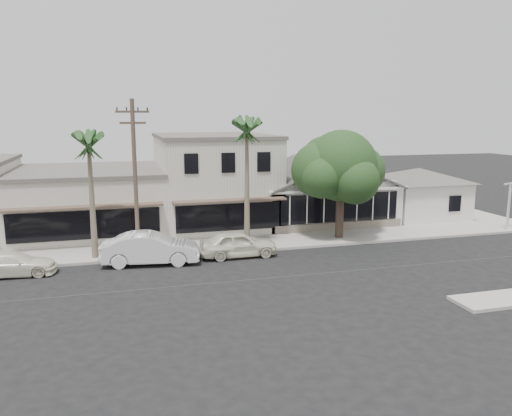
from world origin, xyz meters
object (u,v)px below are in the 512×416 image
object	(u,v)px
utility_pole	(135,176)
car_3	(13,264)
car_0	(238,244)
shade_tree	(339,168)
car_1	(150,248)

from	to	relation	value
utility_pole	car_3	xyz separation A→B (m)	(-6.33, -1.25, -4.17)
car_0	shade_tree	size ratio (longest dim) A/B	0.62
car_0	car_3	distance (m)	11.95
car_1	car_3	xyz separation A→B (m)	(-6.94, -0.22, -0.26)
car_0	car_1	xyz separation A→B (m)	(-5.00, -0.10, 0.11)
utility_pole	car_3	size ratio (longest dim) A/B	2.12
car_3	shade_tree	bearing A→B (deg)	-79.45
utility_pole	car_0	xyz separation A→B (m)	(5.61, -0.94, -4.02)
utility_pole	car_1	size ratio (longest dim) A/B	1.69
car_0	car_3	world-z (taller)	car_0
car_3	shade_tree	size ratio (longest dim) A/B	0.59
car_1	car_3	bearing A→B (deg)	99.51
car_0	car_3	size ratio (longest dim) A/B	1.06
car_0	shade_tree	xyz separation A→B (m)	(7.38, 2.46, 3.99)
car_1	car_3	distance (m)	6.95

